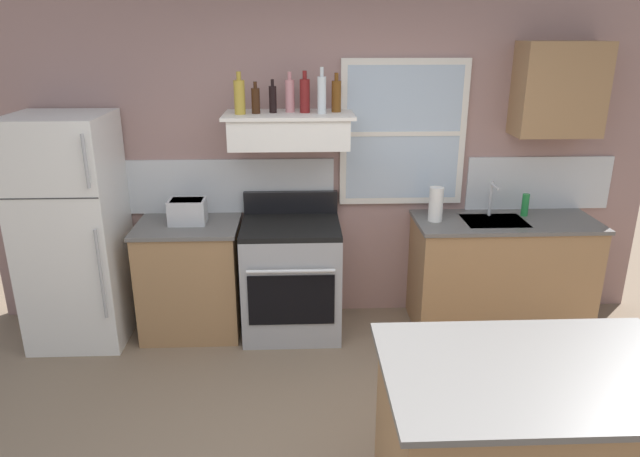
% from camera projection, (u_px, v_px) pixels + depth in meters
% --- Properties ---
extents(back_wall, '(5.40, 0.11, 2.70)m').
position_uv_depth(back_wall, '(325.00, 157.00, 4.64)').
color(back_wall, gray).
rests_on(back_wall, ground_plane).
extents(refrigerator, '(0.70, 0.72, 1.76)m').
position_uv_depth(refrigerator, '(73.00, 231.00, 4.36)').
color(refrigerator, white).
rests_on(refrigerator, ground_plane).
extents(counter_left_of_stove, '(0.79, 0.63, 0.91)m').
position_uv_depth(counter_left_of_stove, '(191.00, 278.00, 4.59)').
color(counter_left_of_stove, '#9E754C').
rests_on(counter_left_of_stove, ground_plane).
extents(toaster, '(0.30, 0.20, 0.19)m').
position_uv_depth(toaster, '(188.00, 211.00, 4.42)').
color(toaster, silver).
rests_on(toaster, counter_left_of_stove).
extents(stove_range, '(0.76, 0.69, 1.09)m').
position_uv_depth(stove_range, '(292.00, 277.00, 4.58)').
color(stove_range, '#9EA0A5').
rests_on(stove_range, ground_plane).
extents(range_hood_shelf, '(0.96, 0.52, 0.24)m').
position_uv_depth(range_hood_shelf, '(289.00, 129.00, 4.29)').
color(range_hood_shelf, white).
extents(bottle_champagne_gold_foil, '(0.08, 0.08, 0.30)m').
position_uv_depth(bottle_champagne_gold_foil, '(240.00, 96.00, 4.15)').
color(bottle_champagne_gold_foil, '#B29333').
rests_on(bottle_champagne_gold_foil, range_hood_shelf).
extents(bottle_brown_stout, '(0.06, 0.06, 0.23)m').
position_uv_depth(bottle_brown_stout, '(256.00, 100.00, 4.19)').
color(bottle_brown_stout, '#381E0F').
rests_on(bottle_brown_stout, range_hood_shelf).
extents(bottle_balsamic_dark, '(0.06, 0.06, 0.24)m').
position_uv_depth(bottle_balsamic_dark, '(273.00, 99.00, 4.23)').
color(bottle_balsamic_dark, black).
rests_on(bottle_balsamic_dark, range_hood_shelf).
extents(bottle_rose_pink, '(0.07, 0.07, 0.29)m').
position_uv_depth(bottle_rose_pink, '(290.00, 95.00, 4.26)').
color(bottle_rose_pink, '#C67F84').
rests_on(bottle_rose_pink, range_hood_shelf).
extents(bottle_red_label_wine, '(0.07, 0.07, 0.30)m').
position_uv_depth(bottle_red_label_wine, '(305.00, 95.00, 4.23)').
color(bottle_red_label_wine, maroon).
rests_on(bottle_red_label_wine, range_hood_shelf).
extents(bottle_clear_tall, '(0.06, 0.06, 0.33)m').
position_uv_depth(bottle_clear_tall, '(322.00, 94.00, 4.17)').
color(bottle_clear_tall, silver).
rests_on(bottle_clear_tall, range_hood_shelf).
extents(bottle_amber_wine, '(0.07, 0.07, 0.28)m').
position_uv_depth(bottle_amber_wine, '(336.00, 96.00, 4.27)').
color(bottle_amber_wine, brown).
rests_on(bottle_amber_wine, range_hood_shelf).
extents(counter_right_with_sink, '(1.43, 0.63, 0.91)m').
position_uv_depth(counter_right_with_sink, '(500.00, 272.00, 4.68)').
color(counter_right_with_sink, '#9E754C').
rests_on(counter_right_with_sink, ground_plane).
extents(sink_faucet, '(0.03, 0.17, 0.28)m').
position_uv_depth(sink_faucet, '(492.00, 195.00, 4.56)').
color(sink_faucet, silver).
rests_on(sink_faucet, counter_right_with_sink).
extents(paper_towel_roll, '(0.11, 0.11, 0.27)m').
position_uv_depth(paper_towel_roll, '(436.00, 204.00, 4.47)').
color(paper_towel_roll, white).
rests_on(paper_towel_roll, counter_right_with_sink).
extents(dish_soap_bottle, '(0.06, 0.06, 0.18)m').
position_uv_depth(dish_soap_bottle, '(525.00, 205.00, 4.60)').
color(dish_soap_bottle, '#268C3F').
rests_on(dish_soap_bottle, counter_right_with_sink).
extents(kitchen_island, '(1.40, 0.90, 0.91)m').
position_uv_depth(kitchen_island, '(528.00, 452.00, 2.69)').
color(kitchen_island, '#9E754C').
rests_on(kitchen_island, ground_plane).
extents(upper_cabinet_right, '(0.64, 0.32, 0.70)m').
position_uv_depth(upper_cabinet_right, '(559.00, 89.00, 4.35)').
color(upper_cabinet_right, '#9E754C').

